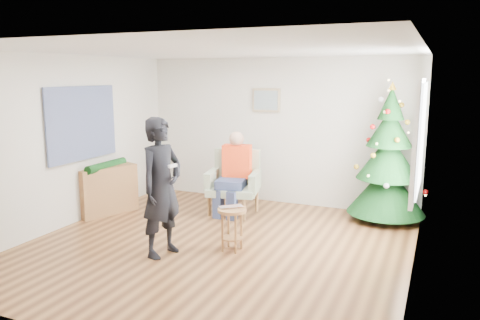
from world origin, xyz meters
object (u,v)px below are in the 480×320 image
at_px(stool, 232,229).
at_px(christmas_tree, 388,159).
at_px(console, 108,190).
at_px(standing_man, 162,187).
at_px(armchair, 234,190).

bearing_deg(stool, christmas_tree, 52.02).
bearing_deg(console, christmas_tree, 39.77).
height_order(stool, console, console).
distance_m(christmas_tree, standing_man, 3.64).
bearing_deg(armchair, console, -166.29).
xyz_separation_m(armchair, standing_man, (-0.08, -2.07, 0.50)).
xyz_separation_m(christmas_tree, standing_man, (-2.47, -2.67, -0.10)).
relative_size(armchair, standing_man, 0.59).
xyz_separation_m(christmas_tree, armchair, (-2.39, -0.60, -0.60)).
xyz_separation_m(stool, console, (-2.59, 0.69, 0.11)).
bearing_deg(console, armchair, 45.80).
bearing_deg(armchair, stool, -78.31).
relative_size(stool, armchair, 0.54).
height_order(christmas_tree, standing_man, christmas_tree).
height_order(armchair, standing_man, standing_man).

